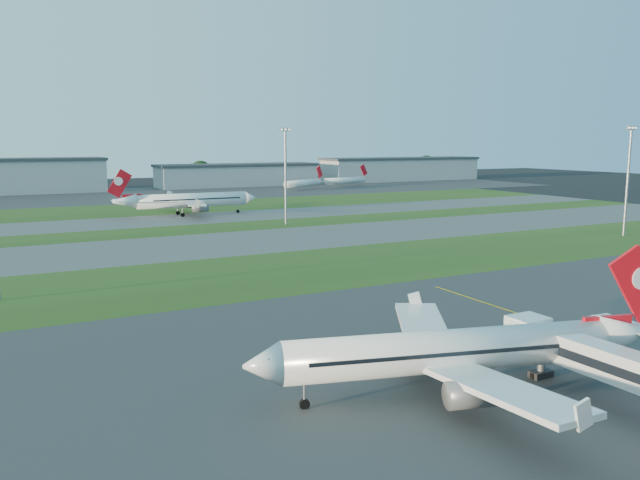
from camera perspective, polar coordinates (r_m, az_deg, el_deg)
ground at (r=73.85m, az=22.04°, el=-9.20°), size 700.00×700.00×0.00m
apron_near at (r=73.85m, az=22.04°, el=-9.20°), size 300.00×70.00×0.01m
grass_strip_a at (r=113.27m, az=1.69°, el=-2.33°), size 300.00×34.00×0.01m
taxiway_a at (r=142.53m, az=-4.80°, el=-0.01°), size 300.00×32.00×0.01m
grass_strip_b at (r=165.64m, az=-8.15°, el=1.19°), size 300.00×18.00×0.01m
taxiway_b at (r=186.38m, az=-10.40°, el=1.99°), size 300.00×26.00×0.01m
grass_strip_c at (r=217.95m, az=-12.98°, el=2.90°), size 300.00×40.00×0.01m
apron_far at (r=276.21m, az=-16.14°, el=4.02°), size 400.00×80.00×0.01m
yellow_line at (r=77.60m, az=24.47°, el=-8.48°), size 0.25×60.00×0.02m
airliner_parked at (r=56.60m, az=11.95°, el=-9.96°), size 35.97×30.18×11.46m
airliner_taxiing at (r=193.60m, az=-11.70°, el=3.56°), size 41.36×35.10×12.91m
mini_jet_near at (r=290.20m, az=-1.50°, el=5.24°), size 26.14×14.89×9.48m
mini_jet_far at (r=309.86m, az=2.30°, el=5.47°), size 28.30×8.69×9.48m
light_mast_centre at (r=168.03m, az=-3.17°, el=6.44°), size 3.20×0.70×25.80m
light_mast_east at (r=164.13m, az=26.35°, el=5.47°), size 3.20×0.70×25.80m
hangar_west at (r=300.41m, az=-25.84°, el=5.31°), size 71.40×23.00×15.20m
hangar_east at (r=319.63m, az=-7.53°, el=5.93°), size 81.60×23.00×11.20m
hangar_far_east at (r=366.03m, az=7.43°, el=6.47°), size 96.90×23.00×13.20m
tree_mid_west at (r=313.23m, az=-21.30°, el=5.37°), size 9.90×9.90×10.80m
tree_mid_east at (r=328.12m, az=-10.86°, el=6.13°), size 11.55×11.55×12.60m
tree_east at (r=355.24m, az=0.97°, el=6.39°), size 10.45×10.45×11.40m
tree_far_east at (r=396.56m, az=9.68°, el=6.72°), size 12.65×12.65×13.80m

